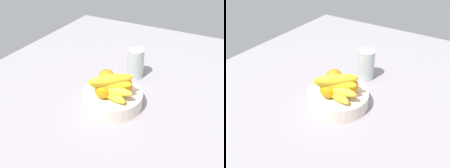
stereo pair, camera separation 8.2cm
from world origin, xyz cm
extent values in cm
cube|color=gray|center=(0.00, 0.00, -1.50)|extent=(180.00, 140.00, 3.00)
cylinder|color=beige|center=(-3.32, -2.73, 2.99)|extent=(24.99, 24.99, 5.98)
sphere|color=orange|center=(1.00, 2.06, 9.43)|extent=(6.92, 6.92, 6.92)
sphere|color=orange|center=(-7.72, -1.33, 9.43)|extent=(6.92, 6.92, 6.92)
sphere|color=orange|center=(-1.01, -6.87, 9.43)|extent=(6.92, 6.92, 6.92)
ellipsoid|color=yellow|center=(-6.92, -3.37, 7.98)|extent=(9.13, 17.40, 4.00)
ellipsoid|color=yellow|center=(-7.11, -4.47, 10.18)|extent=(5.54, 17.29, 4.00)
ellipsoid|color=yellow|center=(-6.96, -3.64, 12.38)|extent=(10.63, 17.14, 4.00)
ellipsoid|color=yellow|center=(-6.91, -4.30, 14.58)|extent=(14.00, 15.59, 4.00)
cylinder|color=#AFBBB8|center=(21.78, -2.13, 7.09)|extent=(7.81, 7.81, 14.19)
camera|label=1|loc=(-79.27, -42.77, 65.54)|focal=41.47mm
camera|label=2|loc=(-75.11, -49.81, 65.54)|focal=41.47mm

